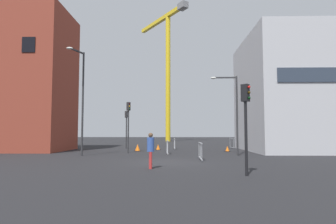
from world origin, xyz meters
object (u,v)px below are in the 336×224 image
Objects in this scene: traffic_light_crosswalk at (128,119)px; traffic_cone_by_barrier at (138,148)px; traffic_cone_on_verge at (158,147)px; streetlamp_tall at (81,94)px; traffic_light_median at (126,123)px; construction_crane at (167,57)px; traffic_cone_orange at (227,149)px; traffic_light_corner at (246,113)px; streetlamp_short at (233,107)px; pedestrian_walking at (151,148)px.

traffic_cone_by_barrier is (0.48, 2.43, -2.53)m from traffic_light_crosswalk.
traffic_light_crosswalk is 5.38m from traffic_cone_on_verge.
traffic_light_median is (1.79, 9.45, -1.85)m from streetlamp_tall.
traffic_light_crosswalk is 6.35m from traffic_light_median.
construction_crane is 39.25× the size of traffic_cone_by_barrier.
traffic_cone_on_verge reaches higher than traffic_cone_orange.
traffic_cone_on_verge is at bearing 105.07° from traffic_light_corner.
traffic_cone_by_barrier is (3.45, 5.64, -4.20)m from streetlamp_tall.
traffic_light_crosswalk is at bearing -79.22° from traffic_light_median.
streetlamp_short reaches higher than traffic_cone_on_verge.
streetlamp_short is 12.32× the size of traffic_cone_orange.
traffic_cone_on_verge is at bearing 44.02° from traffic_cone_by_barrier.
traffic_light_median reaches higher than traffic_light_corner.
construction_crane reaches higher than traffic_light_median.
traffic_cone_by_barrier is at bearing 78.86° from traffic_light_crosswalk.
traffic_cone_on_verge is (-5.96, 6.56, -3.36)m from streetlamp_short.
construction_crane reaches higher than pedestrian_walking.
streetlamp_tall is at bearing -100.70° from traffic_light_median.
pedestrian_walking is (-5.53, -7.77, -2.62)m from streetlamp_short.
construction_crane is 3.19× the size of streetlamp_tall.
traffic_cone_on_verge is at bearing 91.72° from pedestrian_walking.
traffic_light_corner is at bearing -61.51° from traffic_light_crosswalk.
streetlamp_short is at bearing -42.61° from traffic_light_median.
traffic_cone_on_verge is (-4.44, 16.49, -2.24)m from traffic_light_corner.
traffic_cone_on_verge is (5.23, 7.36, -4.25)m from streetlamp_tall.
traffic_light_median reaches higher than traffic_cone_by_barrier.
traffic_light_corner is at bearing -43.35° from streetlamp_tall.
traffic_light_crosswalk is at bearing -101.14° from traffic_cone_by_barrier.
traffic_cone_by_barrier is at bearing -94.29° from construction_crane.
traffic_cone_on_verge is (2.26, 4.15, -2.58)m from traffic_light_crosswalk.
traffic_cone_orange is (11.53, 5.22, -4.27)m from streetlamp_tall.
construction_crane is 5.77× the size of traffic_light_crosswalk.
traffic_light_crosswalk is at bearing 104.78° from pedestrian_walking.
traffic_light_corner reaches higher than traffic_cone_orange.
traffic_light_crosswalk is 6.80× the size of traffic_cone_by_barrier.
traffic_cone_orange is (8.56, 2.00, -2.60)m from traffic_light_crosswalk.
traffic_light_median reaches higher than traffic_cone_on_verge.
streetlamp_short reaches higher than traffic_cone_by_barrier.
construction_crane is 42.61m from pedestrian_walking.
streetlamp_short is 1.61× the size of traffic_light_corner.
construction_crane is at bearing 89.39° from traffic_cone_on_verge.
traffic_cone_by_barrier is (-2.05, -27.31, -15.58)m from construction_crane.
traffic_light_corner is (4.17, -42.09, -13.38)m from construction_crane.
streetlamp_tall is at bearing -125.39° from traffic_cone_on_verge.
traffic_light_corner is 16.18m from traffic_cone_by_barrier.
pedestrian_walking reaches higher than traffic_cone_by_barrier.
construction_crane reaches higher than streetlamp_short.
traffic_cone_by_barrier is at bearing 58.56° from streetlamp_tall.
traffic_cone_on_verge is (-6.30, 2.15, 0.03)m from traffic_cone_orange.
streetlamp_short is at bearing 81.33° from traffic_light_corner.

